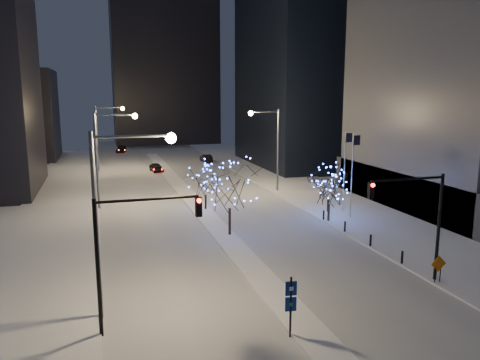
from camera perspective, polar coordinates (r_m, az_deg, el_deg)
name	(u,v)px	position (r m, az deg, el deg)	size (l,w,h in m)	color
ground	(288,310)	(27.15, 5.93, -15.44)	(160.00, 160.00, 0.00)	white
road	(182,189)	(59.45, -7.13, -1.04)	(20.00, 130.00, 0.02)	silver
median	(189,196)	(54.62, -6.24, -1.99)	(2.00, 80.00, 0.15)	silver
east_sidewalk	(347,207)	(50.46, 12.97, -3.25)	(10.00, 90.00, 0.15)	silver
west_sidewalk	(52,230)	(44.29, -21.93, -5.68)	(8.00, 90.00, 0.15)	silver
filler_west_far	(2,115)	(93.99, -27.00, 7.05)	(18.00, 16.00, 16.00)	black
horizon_block	(164,54)	(115.88, -9.27, 14.93)	(24.00, 14.00, 42.00)	black
street_lamp_w_near	(116,198)	(25.06, -14.88, -2.19)	(4.40, 0.56, 10.00)	#595E66
street_lamp_w_mid	(107,147)	(49.76, -15.94, 3.95)	(4.40, 0.56, 10.00)	#595E66
street_lamp_w_far	(104,129)	(74.66, -16.29, 6.00)	(4.40, 0.56, 10.00)	#595E66
street_lamp_east	(271,139)	(56.29, 3.80, 5.00)	(3.90, 0.56, 10.00)	#595E66
traffic_signal_west	(130,241)	(23.59, -13.29, -7.29)	(5.26, 0.43, 7.00)	black
traffic_signal_east	(419,211)	(30.72, 20.98, -3.55)	(5.26, 0.43, 7.00)	black
flagpoles	(349,167)	(46.41, 13.13, 1.51)	(1.35, 2.60, 8.00)	silver
bollards	(357,233)	(39.65, 14.09, -6.29)	(0.16, 12.16, 0.90)	black
car_near	(156,168)	(72.67, -10.15, 1.51)	(1.56, 3.89, 1.32)	black
car_mid	(206,158)	(81.76, -4.14, 2.65)	(1.43, 4.11, 1.35)	black
car_far	(121,149)	(98.47, -14.28, 3.67)	(1.77, 4.36, 1.27)	black
holiday_tree_median_near	(229,187)	(38.66, -1.29, -0.81)	(5.29, 5.29, 6.32)	black
holiday_tree_median_far	(205,181)	(47.71, -4.25, -0.18)	(3.97, 3.97, 4.56)	black
holiday_tree_plaza_near	(330,187)	(43.86, 10.87, -0.80)	(5.34, 5.34, 5.18)	black
holiday_tree_plaza_far	(329,185)	(47.38, 10.77, -0.55)	(3.96, 3.96, 4.37)	black
wayfinding_sign	(291,301)	(23.60, 6.21, -14.42)	(0.56, 0.14, 3.16)	black
construction_sign	(438,266)	(32.20, 23.03, -9.66)	(1.07, 0.07, 1.76)	black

